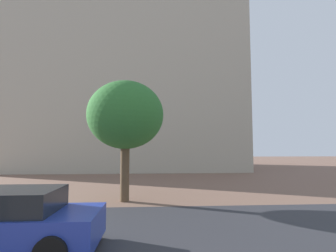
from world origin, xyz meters
TOP-DOWN VIEW (x-y plane):
  - ground_plane at (0.00, 10.00)m, footprint 120.00×120.00m
  - street_asphalt_strip at (0.00, 7.15)m, footprint 120.00×6.10m
  - landmark_building at (-3.92, 31.15)m, footprint 25.21×15.34m
  - car_blue at (-4.35, 5.81)m, footprint 4.28×2.08m
  - tree_curb_far at (-2.15, 11.33)m, footprint 3.35×3.35m

SIDE VIEW (x-z plane):
  - ground_plane at x=0.00m, z-range 0.00..0.00m
  - street_asphalt_strip at x=0.00m, z-range 0.00..0.00m
  - car_blue at x=-4.35m, z-range -0.02..1.36m
  - tree_curb_far at x=-2.15m, z-range 1.10..6.36m
  - landmark_building at x=-3.92m, z-range -5.64..26.01m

